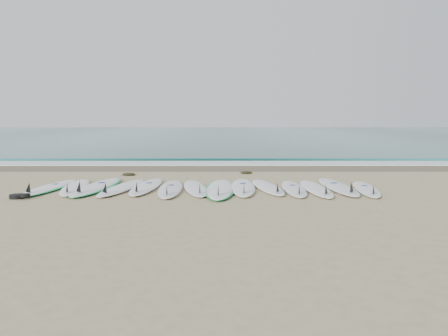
{
  "coord_description": "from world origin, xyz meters",
  "views": [
    {
      "loc": [
        0.39,
        -10.0,
        1.67
      ],
      "look_at": [
        0.41,
        0.84,
        0.4
      ],
      "focal_mm": 35.0,
      "sensor_mm": 36.0,
      "label": 1
    }
  ],
  "objects_px": {
    "surfboard_13": "(367,189)",
    "leash_coil": "(19,196)",
    "surfboard_0": "(49,187)",
    "surfboard_7": "(220,189)"
  },
  "relations": [
    {
      "from": "surfboard_7",
      "to": "leash_coil",
      "type": "relative_size",
      "value": 6.25
    },
    {
      "from": "surfboard_13",
      "to": "leash_coil",
      "type": "height_order",
      "value": "surfboard_13"
    },
    {
      "from": "surfboard_13",
      "to": "leash_coil",
      "type": "xyz_separation_m",
      "value": [
        -7.45,
        -0.89,
        -0.0
      ]
    },
    {
      "from": "surfboard_0",
      "to": "surfboard_13",
      "type": "distance_m",
      "value": 7.29
    },
    {
      "from": "surfboard_13",
      "to": "leash_coil",
      "type": "distance_m",
      "value": 7.51
    },
    {
      "from": "surfboard_0",
      "to": "leash_coil",
      "type": "distance_m",
      "value": 1.14
    },
    {
      "from": "surfboard_0",
      "to": "surfboard_7",
      "type": "relative_size",
      "value": 0.89
    },
    {
      "from": "surfboard_0",
      "to": "leash_coil",
      "type": "xyz_separation_m",
      "value": [
        -0.17,
        -1.13,
        0.0
      ]
    },
    {
      "from": "surfboard_7",
      "to": "surfboard_13",
      "type": "xyz_separation_m",
      "value": [
        3.32,
        -0.02,
        -0.0
      ]
    },
    {
      "from": "surfboard_13",
      "to": "leash_coil",
      "type": "bearing_deg",
      "value": -164.86
    }
  ]
}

